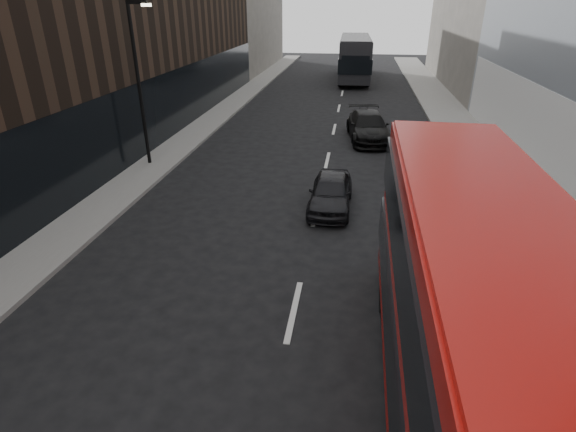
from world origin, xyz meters
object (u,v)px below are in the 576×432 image
at_px(red_bus, 477,325).
at_px(car_c, 368,127).
at_px(car_a, 331,192).
at_px(car_b, 420,156).
at_px(street_lamp, 139,75).
at_px(grey_bus, 355,57).

relative_size(red_bus, car_c, 2.12).
relative_size(car_a, car_c, 0.74).
distance_m(red_bus, car_b, 14.18).
bearing_deg(car_a, street_lamp, 158.60).
bearing_deg(street_lamp, car_a, -22.36).
bearing_deg(car_b, car_c, 108.75).
xyz_separation_m(street_lamp, red_bus, (11.55, -13.08, -1.73)).
relative_size(street_lamp, car_c, 1.35).
distance_m(car_a, car_b, 5.87).
height_order(red_bus, grey_bus, red_bus).
relative_size(street_lamp, car_a, 1.84).
bearing_deg(car_c, street_lamp, -156.65).
bearing_deg(street_lamp, car_b, 4.43).
height_order(grey_bus, car_a, grey_bus).
relative_size(car_a, car_b, 0.81).
bearing_deg(grey_bus, red_bus, -87.67).
relative_size(red_bus, grey_bus, 0.88).
bearing_deg(car_c, car_a, -105.89).
distance_m(car_a, car_c, 9.70).
bearing_deg(car_a, car_c, 82.18).
distance_m(street_lamp, grey_bus, 28.96).
height_order(street_lamp, red_bus, street_lamp).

